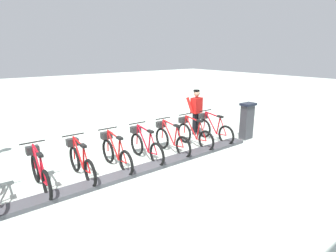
{
  "coord_description": "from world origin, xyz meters",
  "views": [
    {
      "loc": [
        -5.54,
        3.26,
        3.02
      ],
      "look_at": [
        0.5,
        -1.47,
        0.9
      ],
      "focal_mm": 29.22,
      "sensor_mm": 36.0,
      "label": 1
    }
  ],
  "objects_px": {
    "bike_docked_2": "(171,139)",
    "bike_docked_5": "(81,161)",
    "payment_kiosk": "(247,120)",
    "bike_docked_3": "(145,145)",
    "bike_docked_0": "(213,129)",
    "bike_docked_1": "(193,133)",
    "worker_near_rack": "(196,110)",
    "bike_docked_6": "(39,171)",
    "bike_docked_4": "(115,153)"
  },
  "relations": [
    {
      "from": "bike_docked_2",
      "to": "bike_docked_4",
      "type": "relative_size",
      "value": 1.0
    },
    {
      "from": "bike_docked_0",
      "to": "worker_near_rack",
      "type": "distance_m",
      "value": 1.03
    },
    {
      "from": "bike_docked_3",
      "to": "bike_docked_4",
      "type": "xyz_separation_m",
      "value": [
        0.0,
        0.94,
        0.0
      ]
    },
    {
      "from": "bike_docked_0",
      "to": "bike_docked_1",
      "type": "xyz_separation_m",
      "value": [
        0.0,
        0.94,
        0.0
      ]
    },
    {
      "from": "bike_docked_2",
      "to": "bike_docked_5",
      "type": "xyz_separation_m",
      "value": [
        0.0,
        2.81,
        0.0
      ]
    },
    {
      "from": "bike_docked_1",
      "to": "bike_docked_3",
      "type": "relative_size",
      "value": 1.0
    },
    {
      "from": "bike_docked_5",
      "to": "worker_near_rack",
      "type": "xyz_separation_m",
      "value": [
        0.91,
        -4.73,
        0.48
      ]
    },
    {
      "from": "bike_docked_6",
      "to": "worker_near_rack",
      "type": "bearing_deg",
      "value": -80.87
    },
    {
      "from": "bike_docked_2",
      "to": "worker_near_rack",
      "type": "xyz_separation_m",
      "value": [
        0.91,
        -1.92,
        0.48
      ]
    },
    {
      "from": "bike_docked_0",
      "to": "bike_docked_4",
      "type": "xyz_separation_m",
      "value": [
        0.0,
        3.74,
        0.0
      ]
    },
    {
      "from": "bike_docked_3",
      "to": "worker_near_rack",
      "type": "xyz_separation_m",
      "value": [
        0.91,
        -2.86,
        0.48
      ]
    },
    {
      "from": "payment_kiosk",
      "to": "bike_docked_3",
      "type": "bearing_deg",
      "value": 81.64
    },
    {
      "from": "payment_kiosk",
      "to": "bike_docked_2",
      "type": "relative_size",
      "value": 0.74
    },
    {
      "from": "payment_kiosk",
      "to": "worker_near_rack",
      "type": "height_order",
      "value": "worker_near_rack"
    },
    {
      "from": "bike_docked_2",
      "to": "bike_docked_3",
      "type": "distance_m",
      "value": 0.94
    },
    {
      "from": "bike_docked_1",
      "to": "worker_near_rack",
      "type": "distance_m",
      "value": 1.42
    },
    {
      "from": "bike_docked_2",
      "to": "bike_docked_5",
      "type": "distance_m",
      "value": 2.81
    },
    {
      "from": "bike_docked_3",
      "to": "bike_docked_4",
      "type": "relative_size",
      "value": 1.0
    },
    {
      "from": "bike_docked_1",
      "to": "bike_docked_6",
      "type": "distance_m",
      "value": 4.68
    },
    {
      "from": "bike_docked_3",
      "to": "bike_docked_0",
      "type": "bearing_deg",
      "value": -90.0
    },
    {
      "from": "bike_docked_2",
      "to": "worker_near_rack",
      "type": "height_order",
      "value": "worker_near_rack"
    },
    {
      "from": "bike_docked_0",
      "to": "bike_docked_3",
      "type": "height_order",
      "value": "same"
    },
    {
      "from": "bike_docked_3",
      "to": "bike_docked_5",
      "type": "relative_size",
      "value": 1.0
    },
    {
      "from": "bike_docked_1",
      "to": "bike_docked_2",
      "type": "height_order",
      "value": "same"
    },
    {
      "from": "bike_docked_1",
      "to": "bike_docked_4",
      "type": "distance_m",
      "value": 2.81
    },
    {
      "from": "bike_docked_5",
      "to": "payment_kiosk",
      "type": "bearing_deg",
      "value": -95.67
    },
    {
      "from": "payment_kiosk",
      "to": "bike_docked_4",
      "type": "bearing_deg",
      "value": 83.25
    },
    {
      "from": "payment_kiosk",
      "to": "bike_docked_5",
      "type": "bearing_deg",
      "value": 84.33
    },
    {
      "from": "bike_docked_4",
      "to": "bike_docked_2",
      "type": "bearing_deg",
      "value": -90.0
    },
    {
      "from": "bike_docked_0",
      "to": "bike_docked_6",
      "type": "bearing_deg",
      "value": 90.0
    },
    {
      "from": "bike_docked_4",
      "to": "worker_near_rack",
      "type": "bearing_deg",
      "value": -76.51
    },
    {
      "from": "bike_docked_0",
      "to": "worker_near_rack",
      "type": "height_order",
      "value": "worker_near_rack"
    },
    {
      "from": "payment_kiosk",
      "to": "bike_docked_5",
      "type": "xyz_separation_m",
      "value": [
        0.57,
        5.76,
        -0.24
      ]
    },
    {
      "from": "bike_docked_1",
      "to": "bike_docked_4",
      "type": "relative_size",
      "value": 1.0
    },
    {
      "from": "bike_docked_1",
      "to": "bike_docked_6",
      "type": "bearing_deg",
      "value": 90.0
    },
    {
      "from": "bike_docked_6",
      "to": "bike_docked_4",
      "type": "bearing_deg",
      "value": -90.0
    },
    {
      "from": "bike_docked_1",
      "to": "bike_docked_5",
      "type": "relative_size",
      "value": 1.0
    },
    {
      "from": "bike_docked_4",
      "to": "bike_docked_3",
      "type": "bearing_deg",
      "value": -90.0
    },
    {
      "from": "bike_docked_2",
      "to": "bike_docked_4",
      "type": "xyz_separation_m",
      "value": [
        0.0,
        1.87,
        0.0
      ]
    },
    {
      "from": "worker_near_rack",
      "to": "bike_docked_6",
      "type": "bearing_deg",
      "value": 99.13
    },
    {
      "from": "bike_docked_3",
      "to": "bike_docked_5",
      "type": "distance_m",
      "value": 1.87
    },
    {
      "from": "bike_docked_5",
      "to": "bike_docked_6",
      "type": "height_order",
      "value": "same"
    },
    {
      "from": "bike_docked_0",
      "to": "bike_docked_5",
      "type": "xyz_separation_m",
      "value": [
        0.0,
        4.68,
        0.0
      ]
    },
    {
      "from": "bike_docked_0",
      "to": "bike_docked_2",
      "type": "xyz_separation_m",
      "value": [
        0.0,
        1.87,
        0.0
      ]
    },
    {
      "from": "bike_docked_5",
      "to": "bike_docked_2",
      "type": "bearing_deg",
      "value": -90.0
    },
    {
      "from": "payment_kiosk",
      "to": "bike_docked_6",
      "type": "xyz_separation_m",
      "value": [
        0.57,
        6.7,
        -0.24
      ]
    },
    {
      "from": "bike_docked_3",
      "to": "payment_kiosk",
      "type": "bearing_deg",
      "value": -98.36
    },
    {
      "from": "bike_docked_0",
      "to": "bike_docked_5",
      "type": "distance_m",
      "value": 4.68
    },
    {
      "from": "bike_docked_4",
      "to": "bike_docked_6",
      "type": "xyz_separation_m",
      "value": [
        0.0,
        1.87,
        0.0
      ]
    },
    {
      "from": "bike_docked_1",
      "to": "bike_docked_5",
      "type": "bearing_deg",
      "value": 90.0
    }
  ]
}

